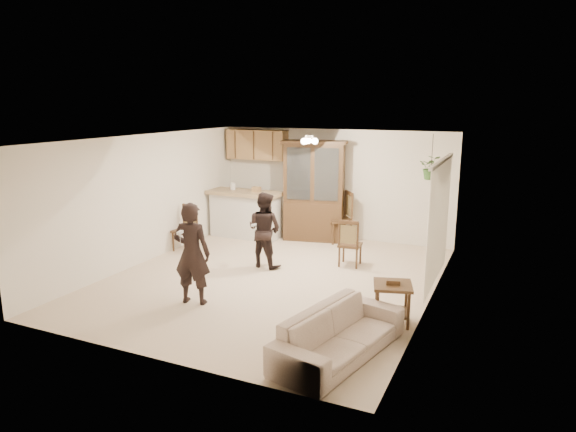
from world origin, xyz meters
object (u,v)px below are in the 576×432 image
at_px(child, 264,232).
at_px(side_table, 392,303).
at_px(sofa, 340,328).
at_px(chair_bar, 185,238).
at_px(chair_hutch_left, 339,228).
at_px(china_hutch, 314,192).
at_px(adult, 192,248).
at_px(chair_hutch_right, 350,252).

distance_m(child, side_table, 3.26).
relative_size(sofa, chair_bar, 1.93).
distance_m(side_table, chair_bar, 5.19).
xyz_separation_m(child, chair_hutch_left, (0.73, 2.27, -0.35)).
bearing_deg(child, chair_bar, 0.71).
distance_m(sofa, chair_hutch_left, 5.36).
relative_size(china_hutch, side_table, 3.42).
height_order(sofa, chair_hutch_left, chair_hutch_left).
relative_size(adult, china_hutch, 0.79).
relative_size(side_table, chair_hutch_left, 0.58).
xyz_separation_m(child, side_table, (2.84, -1.56, -0.37)).
height_order(adult, chair_hutch_left, adult).
height_order(chair_bar, chair_hutch_right, chair_bar).
bearing_deg(chair_bar, adult, -45.84).
relative_size(sofa, china_hutch, 0.83).
distance_m(adult, china_hutch, 4.35).
relative_size(sofa, chair_hutch_left, 1.63).
xyz_separation_m(sofa, chair_hutch_left, (-1.74, 5.07, -0.04)).
xyz_separation_m(chair_bar, chair_hutch_left, (2.75, 2.02, 0.05)).
xyz_separation_m(adult, chair_bar, (-1.84, 2.36, -0.63)).
bearing_deg(side_table, chair_bar, 159.56).
bearing_deg(adult, side_table, 179.72).
bearing_deg(chair_hutch_left, chair_bar, -91.21).
height_order(child, chair_hutch_right, child).
bearing_deg(chair_hutch_right, chair_hutch_left, -68.27).
xyz_separation_m(side_table, chair_hutch_left, (-2.11, 3.83, 0.02)).
distance_m(chair_bar, chair_hutch_right, 3.54).
xyz_separation_m(china_hutch, chair_hutch_left, (0.60, 0.05, -0.80)).
xyz_separation_m(side_table, chair_hutch_right, (-1.36, 2.29, -0.04)).
relative_size(child, chair_hutch_left, 1.18).
bearing_deg(china_hutch, side_table, -66.44).
xyz_separation_m(sofa, china_hutch, (-2.34, 5.02, 0.75)).
height_order(sofa, chair_hutch_right, chair_hutch_right).
xyz_separation_m(child, chair_hutch_right, (1.48, 0.73, -0.41)).
height_order(adult, china_hutch, china_hutch).
height_order(adult, child, adult).
distance_m(adult, chair_hutch_right, 3.35).
height_order(china_hutch, chair_hutch_right, china_hutch).
height_order(chair_hutch_left, chair_hutch_right, chair_hutch_left).
xyz_separation_m(adult, child, (0.19, 2.11, -0.22)).
height_order(adult, chair_hutch_right, adult).
distance_m(child, chair_hutch_left, 2.41).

